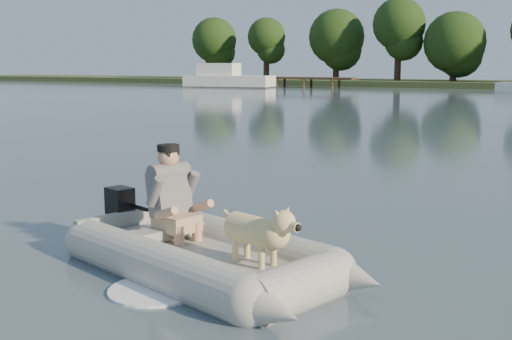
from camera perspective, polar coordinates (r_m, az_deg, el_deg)
The scene contains 7 objects.
water at distance 8.49m, azimuth -7.05°, elevation -6.77°, with size 160.00×160.00×0.00m, color slate.
dock at distance 66.22m, azimuth 1.43°, elevation 7.84°, with size 18.00×2.00×1.04m, color #4C331E, non-canonical shape.
dinghy at distance 7.27m, azimuth -4.36°, elevation -4.24°, with size 5.15×3.88×1.49m, color #A3A39E, non-canonical shape.
man at distance 7.84m, azimuth -7.63°, elevation -1.82°, with size 0.78×0.67×1.16m, color slate, non-canonical shape.
dog at distance 6.82m, azimuth -0.17°, elevation -5.86°, with size 1.01×0.36×0.67m, color tan, non-canonical shape.
outboard_motor at distance 8.76m, azimuth -11.96°, elevation -4.13°, with size 0.45×0.31×0.85m, color black, non-canonical shape.
cabin_cruiser at distance 64.27m, azimuth -2.41°, elevation 8.40°, with size 9.22×3.29×2.86m, color white, non-canonical shape.
Camera 1 is at (4.85, -6.56, 2.36)m, focal length 45.00 mm.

